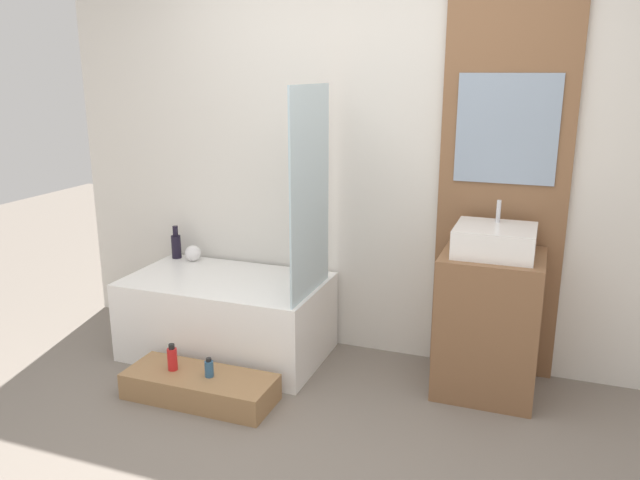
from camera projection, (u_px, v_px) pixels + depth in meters
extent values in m
cube|color=silver|center=(367.00, 152.00, 3.86)|extent=(4.20, 0.06, 2.60)
cube|color=brown|center=(505.00, 160.00, 3.54)|extent=(0.73, 0.03, 2.60)
cube|color=#8C9EB2|center=(507.00, 129.00, 3.47)|extent=(0.56, 0.01, 0.61)
cube|color=white|center=(227.00, 316.00, 4.02)|extent=(1.25, 0.73, 0.51)
cube|color=silver|center=(226.00, 279.00, 3.96)|extent=(0.98, 0.51, 0.01)
cube|color=silver|center=(310.00, 193.00, 3.55)|extent=(0.01, 0.59, 1.21)
cube|color=#997047|center=(200.00, 387.00, 3.49)|extent=(0.86, 0.33, 0.15)
cube|color=brown|center=(488.00, 323.00, 3.52)|extent=(0.55, 0.51, 0.82)
cube|color=white|center=(495.00, 240.00, 3.39)|extent=(0.43, 0.40, 0.15)
cylinder|color=silver|center=(498.00, 211.00, 3.46)|extent=(0.02, 0.02, 0.13)
cylinder|color=black|center=(176.00, 247.00, 4.37)|extent=(0.07, 0.07, 0.16)
cylinder|color=black|center=(175.00, 231.00, 4.34)|extent=(0.04, 0.04, 0.07)
sphere|color=white|center=(193.00, 253.00, 4.31)|extent=(0.11, 0.11, 0.11)
cylinder|color=red|center=(172.00, 359.00, 3.52)|extent=(0.06, 0.06, 0.13)
cylinder|color=black|center=(172.00, 346.00, 3.50)|extent=(0.03, 0.03, 0.03)
cylinder|color=#2D567A|center=(209.00, 369.00, 3.44)|extent=(0.05, 0.05, 0.09)
cylinder|color=black|center=(209.00, 360.00, 3.43)|extent=(0.03, 0.03, 0.02)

